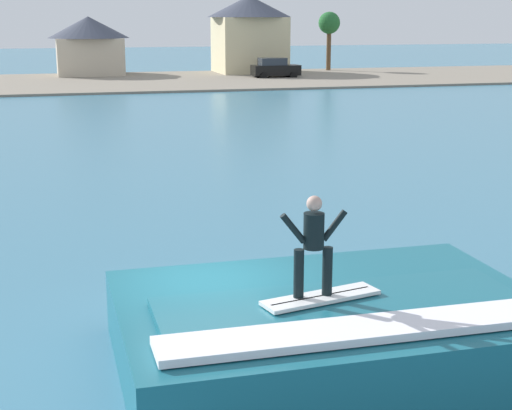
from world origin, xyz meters
The scene contains 9 objects.
ground_plane centered at (0.00, 0.00, 0.00)m, with size 260.00×260.00×0.00m, color teal.
wave_crest centered at (1.73, -1.54, 0.59)m, with size 6.77×4.70×1.25m.
surfboard centered at (1.45, -1.85, 1.28)m, with size 2.00×0.91×0.06m.
surfer centered at (1.32, -1.83, 2.20)m, with size 1.08×0.32×1.60m.
shoreline_bank centered at (0.00, 54.91, 0.08)m, with size 120.00×20.17×0.17m.
car_far_shore centered at (17.49, 55.44, 0.95)m, with size 4.23×2.19×1.86m.
house_gabled_white centered at (16.78, 61.79, 4.06)m, with size 8.04×8.04×7.36m.
house_small_cottage centered at (1.74, 62.76, 3.01)m, with size 7.43×7.43×5.44m.
tree_tall_bare centered at (25.20, 62.67, 4.59)m, with size 2.16×2.16×5.89m.
Camera 1 is at (-2.52, -12.74, 5.55)m, focal length 55.24 mm.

